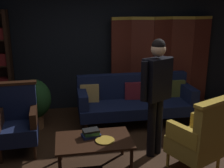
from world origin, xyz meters
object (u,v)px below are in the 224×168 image
(folding_screen, at_px, (162,61))
(book_navy_cloth, at_px, (91,135))
(potted_plant, at_px, (34,101))
(brass_tray, at_px, (105,140))
(velvet_couch, at_px, (135,99))
(coffee_table, at_px, (94,142))
(book_black_cloth, at_px, (91,130))
(book_green_cloth, at_px, (91,133))
(armchair_gilt_accent, at_px, (199,138))
(armchair_wing_left, at_px, (18,121))
(standing_figure, at_px, (157,88))

(folding_screen, bearing_deg, book_navy_cloth, -129.49)
(potted_plant, height_order, brass_tray, potted_plant)
(potted_plant, bearing_deg, velvet_couch, -0.97)
(velvet_couch, height_order, book_navy_cloth, velvet_couch)
(coffee_table, distance_m, book_black_cloth, 0.16)
(book_green_cloth, bearing_deg, potted_plant, 122.31)
(folding_screen, bearing_deg, armchair_gilt_accent, -98.55)
(velvet_couch, xyz_separation_m, book_green_cloth, (-0.96, -1.33, 0.03))
(book_green_cloth, height_order, book_black_cloth, book_black_cloth)
(book_green_cloth, distance_m, brass_tray, 0.23)
(book_black_cloth, relative_size, brass_tray, 0.85)
(velvet_couch, relative_size, book_navy_cloth, 8.74)
(brass_tray, bearing_deg, book_black_cloth, 138.86)
(coffee_table, height_order, book_navy_cloth, book_navy_cloth)
(folding_screen, height_order, brass_tray, folding_screen)
(velvet_couch, xyz_separation_m, armchair_gilt_accent, (0.40, -1.73, 0.04))
(coffee_table, relative_size, book_green_cloth, 4.99)
(armchair_wing_left, height_order, standing_figure, standing_figure)
(standing_figure, xyz_separation_m, book_black_cloth, (-0.94, -0.12, -0.51))
(armchair_gilt_accent, distance_m, book_green_cloth, 1.41)
(book_black_cloth, bearing_deg, brass_tray, -41.14)
(armchair_gilt_accent, bearing_deg, brass_tray, 167.86)
(armchair_wing_left, xyz_separation_m, book_green_cloth, (1.02, -0.56, -0.01))
(standing_figure, distance_m, brass_tray, 1.01)
(book_navy_cloth, relative_size, book_green_cloth, 1.21)
(coffee_table, height_order, armchair_wing_left, armchair_wing_left)
(velvet_couch, bearing_deg, standing_figure, -90.97)
(coffee_table, height_order, potted_plant, potted_plant)
(folding_screen, height_order, book_black_cloth, folding_screen)
(folding_screen, bearing_deg, brass_tray, -124.84)
(armchair_gilt_accent, height_order, brass_tray, armchair_gilt_accent)
(armchair_gilt_accent, xyz_separation_m, potted_plant, (-2.21, 1.76, 0.03))
(armchair_gilt_accent, distance_m, book_black_cloth, 1.41)
(coffee_table, relative_size, armchair_wing_left, 0.96)
(armchair_gilt_accent, bearing_deg, potted_plant, 141.52)
(coffee_table, xyz_separation_m, book_black_cloth, (-0.03, 0.08, 0.14))
(velvet_couch, distance_m, standing_figure, 1.33)
(armchair_gilt_accent, bearing_deg, book_black_cloth, 163.49)
(folding_screen, relative_size, book_black_cloth, 10.36)
(book_navy_cloth, bearing_deg, coffee_table, -69.99)
(armchair_wing_left, bearing_deg, book_green_cloth, -28.78)
(coffee_table, bearing_deg, standing_figure, 12.46)
(folding_screen, relative_size, potted_plant, 2.46)
(standing_figure, relative_size, book_navy_cloth, 7.02)
(velvet_couch, height_order, armchair_wing_left, armchair_wing_left)
(armchair_wing_left, bearing_deg, book_black_cloth, -28.78)
(velvet_couch, bearing_deg, book_green_cloth, -125.82)
(velvet_couch, bearing_deg, book_black_cloth, -125.82)
(standing_figure, bearing_deg, coffee_table, -167.54)
(book_navy_cloth, bearing_deg, standing_figure, 7.46)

